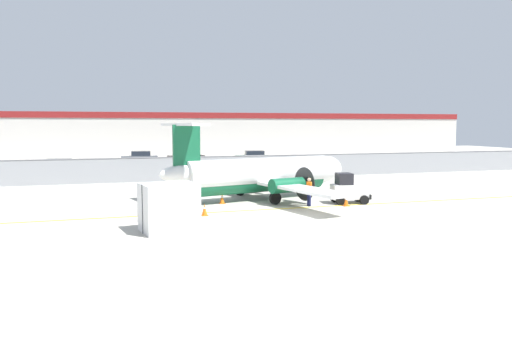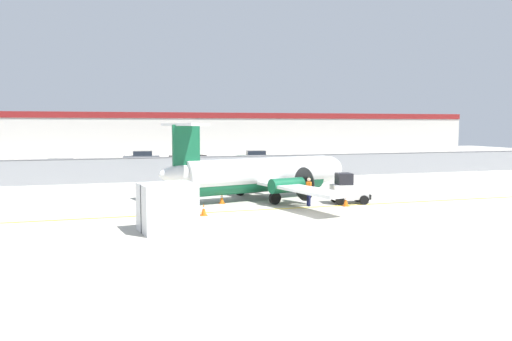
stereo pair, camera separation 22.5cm
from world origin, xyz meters
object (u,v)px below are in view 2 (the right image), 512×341
(traffic_cone_far_left, at_px, (171,210))
(parked_car_0, at_px, (61,167))
(baggage_tug, at_px, (348,190))
(commuter_airplane, at_px, (264,175))
(parked_car_4, at_px, (333,162))
(traffic_cone_near_right, at_px, (204,210))
(parked_car_2, at_px, (187,157))
(parked_car_1, at_px, (142,158))
(cargo_container, at_px, (167,207))
(traffic_cone_near_left, at_px, (346,201))
(traffic_cone_far_right, at_px, (222,198))
(ground_crew_worker, at_px, (309,190))
(parked_car_3, at_px, (255,157))

(traffic_cone_far_left, relative_size, parked_car_0, 0.15)
(baggage_tug, bearing_deg, commuter_airplane, 153.70)
(baggage_tug, xyz_separation_m, parked_car_4, (8.84, 20.68, 0.04))
(traffic_cone_near_right, height_order, parked_car_2, parked_car_2)
(commuter_airplane, relative_size, parked_car_1, 3.68)
(cargo_container, xyz_separation_m, traffic_cone_far_left, (0.60, 3.81, -0.79))
(traffic_cone_near_left, relative_size, traffic_cone_far_right, 1.00)
(ground_crew_worker, height_order, parked_car_3, same)
(parked_car_3, relative_size, parked_car_4, 1.03)
(ground_crew_worker, relative_size, parked_car_0, 0.39)
(cargo_container, height_order, parked_car_0, cargo_container)
(parked_car_2, height_order, parked_car_3, same)
(traffic_cone_far_left, bearing_deg, parked_car_3, 65.84)
(traffic_cone_near_right, bearing_deg, parked_car_3, 68.80)
(traffic_cone_near_left, bearing_deg, ground_crew_worker, 162.20)
(cargo_container, bearing_deg, ground_crew_worker, 17.81)
(parked_car_1, xyz_separation_m, parked_car_2, (5.32, -0.94, 0.00))
(parked_car_2, bearing_deg, traffic_cone_near_left, -89.96)
(ground_crew_worker, bearing_deg, traffic_cone_near_right, 10.78)
(traffic_cone_far_right, height_order, parked_car_3, parked_car_3)
(parked_car_0, bearing_deg, baggage_tug, -43.17)
(traffic_cone_far_right, bearing_deg, baggage_tug, -16.22)
(parked_car_4, bearing_deg, traffic_cone_near_left, 68.17)
(parked_car_3, bearing_deg, commuter_airplane, 82.27)
(parked_car_1, height_order, parked_car_3, same)
(traffic_cone_near_left, xyz_separation_m, traffic_cone_far_left, (-10.41, -0.16, 0.00))
(commuter_airplane, distance_m, parked_car_4, 22.03)
(baggage_tug, relative_size, parked_car_2, 0.56)
(baggage_tug, distance_m, traffic_cone_near_left, 1.23)
(traffic_cone_near_left, bearing_deg, parked_car_2, 97.43)
(traffic_cone_near_right, xyz_separation_m, parked_car_3, (12.26, 31.61, 0.58))
(parked_car_1, bearing_deg, parked_car_4, 151.79)
(traffic_cone_near_left, relative_size, parked_car_0, 0.15)
(cargo_container, height_order, traffic_cone_far_left, cargo_container)
(traffic_cone_near_right, distance_m, parked_car_4, 28.70)
(ground_crew_worker, xyz_separation_m, traffic_cone_near_left, (2.11, -0.68, -0.64))
(traffic_cone_far_left, xyz_separation_m, parked_car_2, (6.10, 33.25, 0.58))
(ground_crew_worker, xyz_separation_m, traffic_cone_far_left, (-8.31, -0.84, -0.64))
(parked_car_0, xyz_separation_m, parked_car_3, (21.28, 8.45, 0.00))
(parked_car_1, distance_m, parked_car_2, 5.40)
(commuter_airplane, bearing_deg, traffic_cone_far_left, -160.94)
(commuter_airplane, distance_m, cargo_container, 10.76)
(parked_car_3, bearing_deg, ground_crew_worker, 87.11)
(baggage_tug, height_order, parked_car_0, baggage_tug)
(traffic_cone_far_left, bearing_deg, ground_crew_worker, 5.77)
(traffic_cone_far_right, xyz_separation_m, parked_car_3, (10.43, 27.91, 0.58))
(traffic_cone_far_left, distance_m, parked_car_4, 29.47)
(cargo_container, height_order, parked_car_2, cargo_container)
(parked_car_3, bearing_deg, parked_car_0, 29.35)
(commuter_airplane, height_order, ground_crew_worker, commuter_airplane)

